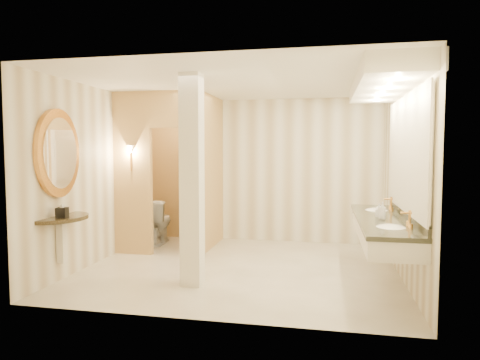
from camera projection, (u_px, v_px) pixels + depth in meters
The scene contains 16 objects.
floor at pixel (240, 268), 6.33m from camera, with size 4.50×4.50×0.00m, color white.
ceiling at pixel (240, 83), 6.14m from camera, with size 4.50×4.50×0.00m, color white.
wall_back at pixel (261, 171), 8.19m from camera, with size 4.50×0.02×2.70m, color white.
wall_front at pixel (201, 189), 4.28m from camera, with size 4.50×0.02×2.70m, color white.
wall_left at pixel (100, 175), 6.68m from camera, with size 0.02×4.00×2.70m, color white.
wall_right at pixel (403, 179), 5.79m from camera, with size 0.02×4.00×2.70m, color white.
toilet_closet at pixel (188, 171), 7.40m from camera, with size 1.50×1.55×2.70m.
wall_sconce at pixel (131, 151), 7.01m from camera, with size 0.14×0.14×0.42m.
vanity at pixel (387, 159), 5.44m from camera, with size 0.75×2.77×2.09m.
console_shelf at pixel (58, 181), 5.59m from camera, with size 0.89×0.89×1.89m.
pillar at pixel (192, 181), 5.45m from camera, with size 0.26×0.26×2.70m, color white.
tissue_box at pixel (62, 212), 5.49m from camera, with size 0.13×0.13×0.13m, color black.
toilet at pixel (157, 221), 7.96m from camera, with size 0.47×0.82×0.84m, color white.
soap_bottle_a at pixel (379, 211), 5.53m from camera, with size 0.07×0.07×0.15m, color beige.
soap_bottle_b at pixel (379, 208), 5.92m from camera, with size 0.10×0.10×0.13m, color silver.
soap_bottle_c at pixel (382, 211), 5.31m from camera, with size 0.09×0.09×0.22m, color #C6B28C.
Camera 1 is at (1.22, -6.10, 1.74)m, focal length 32.00 mm.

